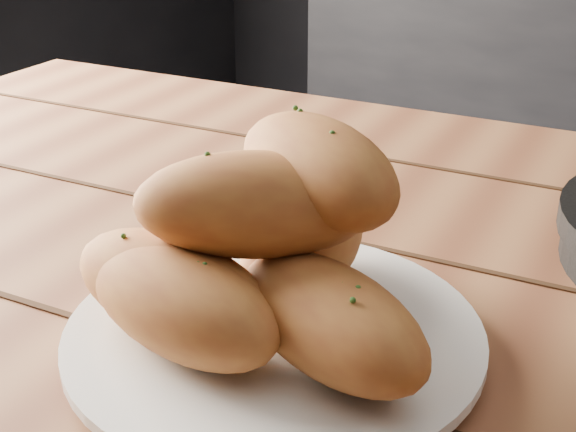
# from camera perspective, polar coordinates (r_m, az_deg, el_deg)

# --- Properties ---
(plate) EXTENTS (0.28, 0.28, 0.02)m
(plate) POSITION_cam_1_polar(r_m,az_deg,el_deg) (0.54, -0.98, -8.62)
(plate) COLOR white
(plate) RESTS_ON table
(bread_rolls) EXTENTS (0.27, 0.23, 0.14)m
(bread_rolls) POSITION_cam_1_polar(r_m,az_deg,el_deg) (0.50, -2.15, -2.83)
(bread_rolls) COLOR #AF7130
(bread_rolls) RESTS_ON plate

